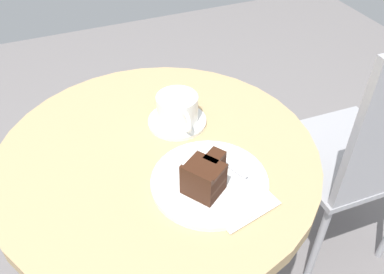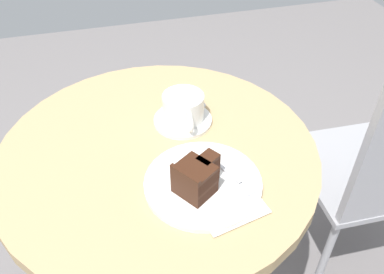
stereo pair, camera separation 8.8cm
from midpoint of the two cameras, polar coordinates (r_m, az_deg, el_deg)
The scene contains 8 objects.
cafe_table at distance 1.00m, azimuth -1.98°, elevation -7.01°, with size 0.72×0.72×0.73m.
saucer at distance 0.98m, azimuth 1.26°, elevation 2.28°, with size 0.14×0.14×0.01m.
coffee_cup at distance 0.96m, azimuth 1.42°, elevation 4.15°, with size 0.13×0.10×0.06m.
teaspoon at distance 1.02m, azimuth 2.23°, elevation 4.34°, with size 0.03×0.11×0.00m.
cake_plate at distance 0.83m, azimuth 4.60°, elevation -6.60°, with size 0.24×0.24×0.01m.
cake_slice at distance 0.79m, azimuth 3.86°, elevation -5.87°, with size 0.09×0.10×0.07m.
fork at distance 0.84m, azimuth 9.01°, elevation -5.87°, with size 0.13×0.07×0.00m.
napkin at distance 0.81m, azimuth 7.68°, elevation -8.61°, with size 0.17×0.15×0.00m.
Camera 2 is at (0.67, -0.10, 1.34)m, focal length 38.00 mm.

